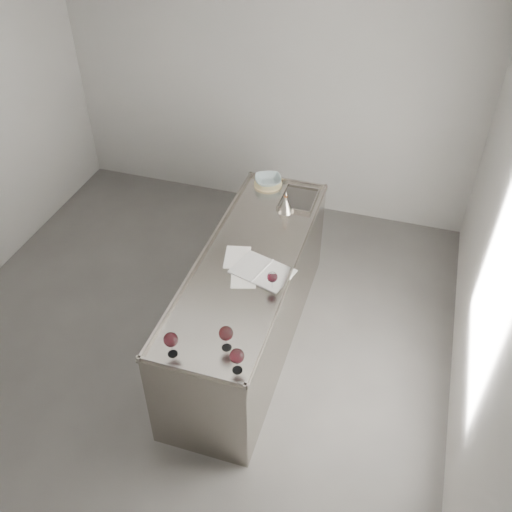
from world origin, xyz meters
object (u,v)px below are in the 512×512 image
(counter, at_px, (249,301))
(wine_glass_middle, at_px, (226,334))
(ceramic_bowl, at_px, (268,180))
(wine_glass_small, at_px, (272,278))
(wine_funnel, at_px, (286,205))
(notebook, at_px, (262,271))
(wine_glass_left, at_px, (171,340))
(wine_glass_right, at_px, (237,357))

(counter, xyz_separation_m, wine_glass_middle, (0.14, -0.92, 0.60))
(counter, distance_m, ceramic_bowl, 1.21)
(counter, relative_size, wine_glass_middle, 12.76)
(wine_glass_middle, height_order, wine_glass_small, wine_glass_middle)
(wine_glass_middle, distance_m, wine_funnel, 1.64)
(wine_glass_middle, height_order, wine_funnel, wine_funnel)
(wine_glass_middle, xyz_separation_m, wine_glass_small, (0.13, 0.64, -0.02))
(wine_glass_small, xyz_separation_m, ceramic_bowl, (-0.43, 1.36, -0.06))
(notebook, xyz_separation_m, ceramic_bowl, (-0.31, 1.20, 0.04))
(wine_glass_middle, xyz_separation_m, notebook, (0.01, 0.80, -0.13))
(counter, distance_m, wine_glass_small, 0.70)
(notebook, relative_size, wine_funnel, 2.46)
(wine_glass_left, bearing_deg, wine_glass_middle, 26.17)
(wine_glass_middle, relative_size, wine_funnel, 0.91)
(counter, distance_m, notebook, 0.51)
(wine_glass_right, bearing_deg, wine_funnel, 95.31)
(wine_glass_right, bearing_deg, wine_glass_left, 180.00)
(wine_glass_right, distance_m, ceramic_bowl, 2.20)
(wine_glass_left, relative_size, notebook, 0.37)
(wine_glass_right, bearing_deg, counter, 104.27)
(wine_glass_small, height_order, notebook, wine_glass_small)
(wine_glass_left, xyz_separation_m, wine_glass_small, (0.45, 0.80, -0.02))
(notebook, distance_m, ceramic_bowl, 1.24)
(counter, bearing_deg, notebook, -38.13)
(wine_glass_right, bearing_deg, ceramic_bowl, 101.36)
(counter, bearing_deg, wine_funnel, 81.41)
(wine_glass_middle, height_order, ceramic_bowl, wine_glass_middle)
(wine_glass_small, relative_size, notebook, 0.31)
(wine_glass_left, bearing_deg, ceramic_bowl, 89.51)
(wine_glass_small, bearing_deg, wine_glass_left, -119.48)
(wine_glass_middle, relative_size, ceramic_bowl, 0.77)
(wine_glass_left, bearing_deg, wine_glass_right, -0.00)
(wine_funnel, bearing_deg, wine_glass_middle, -88.71)
(wine_glass_left, distance_m, wine_glass_small, 0.92)
(counter, distance_m, wine_glass_left, 1.25)
(ceramic_bowl, bearing_deg, wine_glass_right, -78.64)
(notebook, bearing_deg, wine_glass_small, -36.65)
(wine_glass_small, xyz_separation_m, wine_funnel, (-0.17, 1.00, -0.05))
(wine_glass_middle, relative_size, wine_glass_right, 1.01)
(wine_glass_small, relative_size, ceramic_bowl, 0.65)
(ceramic_bowl, bearing_deg, notebook, -75.47)
(wine_glass_middle, bearing_deg, wine_glass_left, -153.83)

